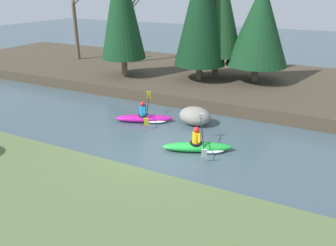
# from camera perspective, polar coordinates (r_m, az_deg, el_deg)

# --- Properties ---
(ground_plane) EXTENTS (90.00, 90.00, 0.00)m
(ground_plane) POSITION_cam_1_polar(r_m,az_deg,el_deg) (12.27, -1.89, -5.99)
(ground_plane) COLOR #425660
(riverbank_far) EXTENTS (44.00, 10.66, 0.64)m
(riverbank_far) POSITION_cam_1_polar(r_m,az_deg,el_deg) (21.42, 11.58, 7.08)
(riverbank_far) COLOR #473D2D
(riverbank_far) RESTS_ON ground
(conifer_tree_far_left) EXTENTS (2.73, 2.73, 7.56)m
(conifer_tree_far_left) POSITION_cam_1_polar(r_m,az_deg,el_deg) (20.75, -8.13, 19.87)
(conifer_tree_far_left) COLOR brown
(conifer_tree_far_left) RESTS_ON riverbank_far
(conifer_tree_left) EXTENTS (3.05, 3.05, 7.53)m
(conifer_tree_left) POSITION_cam_1_polar(r_m,az_deg,el_deg) (19.72, 5.88, 19.52)
(conifer_tree_left) COLOR brown
(conifer_tree_left) RESTS_ON riverbank_far
(conifer_tree_mid_left) EXTENTS (3.12, 3.12, 6.94)m
(conifer_tree_mid_left) POSITION_cam_1_polar(r_m,az_deg,el_deg) (20.50, 8.77, 19.30)
(conifer_tree_mid_left) COLOR brown
(conifer_tree_mid_left) RESTS_ON riverbank_far
(conifer_tree_centre) EXTENTS (3.55, 3.55, 5.63)m
(conifer_tree_centre) POSITION_cam_1_polar(r_m,az_deg,el_deg) (19.99, 15.70, 16.24)
(conifer_tree_centre) COLOR brown
(conifer_tree_centre) RESTS_ON riverbank_far
(bare_tree_upstream) EXTENTS (3.07, 3.03, 5.51)m
(bare_tree_upstream) POSITION_cam_1_polar(r_m,az_deg,el_deg) (26.86, -15.72, 16.14)
(bare_tree_upstream) COLOR brown
(bare_tree_upstream) RESTS_ON riverbank_far
(bare_tree_mid_upstream) EXTENTS (2.74, 2.70, 4.89)m
(bare_tree_mid_upstream) POSITION_cam_1_polar(r_m,az_deg,el_deg) (25.02, -6.71, 15.69)
(bare_tree_mid_upstream) COLOR brown
(bare_tree_mid_upstream) RESTS_ON riverbank_far
(kayaker_lead) EXTENTS (2.70, 1.95, 1.20)m
(kayaker_lead) POSITION_cam_1_polar(r_m,az_deg,el_deg) (12.69, 5.63, -4.05)
(kayaker_lead) COLOR green
(kayaker_lead) RESTS_ON ground
(kayaker_middle) EXTENTS (2.69, 1.94, 1.20)m
(kayaker_middle) POSITION_cam_1_polar(r_m,az_deg,el_deg) (15.39, -3.76, 0.91)
(kayaker_middle) COLOR #C61999
(kayaker_middle) RESTS_ON ground
(boulder_midstream) EXTENTS (1.48, 1.16, 0.83)m
(boulder_midstream) POSITION_cam_1_polar(r_m,az_deg,el_deg) (15.02, 4.71, 1.23)
(boulder_midstream) COLOR gray
(boulder_midstream) RESTS_ON ground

